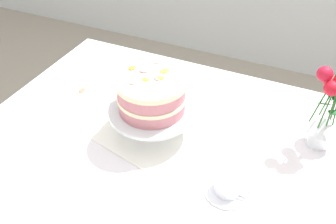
{
  "coord_description": "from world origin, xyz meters",
  "views": [
    {
      "loc": [
        0.32,
        -0.79,
        1.57
      ],
      "look_at": [
        -0.04,
        0.01,
        0.86
      ],
      "focal_mm": 38.28,
      "sensor_mm": 36.0,
      "label": 1
    }
  ],
  "objects_px": {
    "dining_table": "(175,170)",
    "flower_vase": "(327,112)",
    "cake_stand": "(152,112)",
    "layer_cake": "(152,94)",
    "teacup": "(228,187)"
  },
  "relations": [
    {
      "from": "dining_table",
      "to": "flower_vase",
      "type": "height_order",
      "value": "flower_vase"
    },
    {
      "from": "cake_stand",
      "to": "layer_cake",
      "type": "height_order",
      "value": "layer_cake"
    },
    {
      "from": "cake_stand",
      "to": "teacup",
      "type": "distance_m",
      "value": 0.35
    },
    {
      "from": "layer_cake",
      "to": "flower_vase",
      "type": "height_order",
      "value": "flower_vase"
    },
    {
      "from": "teacup",
      "to": "cake_stand",
      "type": "bearing_deg",
      "value": 154.82
    },
    {
      "from": "dining_table",
      "to": "teacup",
      "type": "bearing_deg",
      "value": -24.09
    },
    {
      "from": "teacup",
      "to": "dining_table",
      "type": "bearing_deg",
      "value": 155.91
    },
    {
      "from": "cake_stand",
      "to": "flower_vase",
      "type": "relative_size",
      "value": 0.99
    },
    {
      "from": "cake_stand",
      "to": "teacup",
      "type": "relative_size",
      "value": 2.15
    },
    {
      "from": "layer_cake",
      "to": "teacup",
      "type": "relative_size",
      "value": 1.69
    },
    {
      "from": "layer_cake",
      "to": "dining_table",
      "type": "bearing_deg",
      "value": -27.14
    },
    {
      "from": "cake_stand",
      "to": "flower_vase",
      "type": "distance_m",
      "value": 0.55
    },
    {
      "from": "cake_stand",
      "to": "flower_vase",
      "type": "bearing_deg",
      "value": 17.79
    },
    {
      "from": "flower_vase",
      "to": "layer_cake",
      "type": "bearing_deg",
      "value": -162.22
    },
    {
      "from": "cake_stand",
      "to": "flower_vase",
      "type": "height_order",
      "value": "flower_vase"
    }
  ]
}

